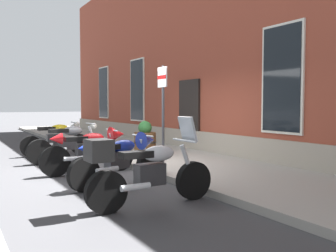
% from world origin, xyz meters
% --- Properties ---
extents(ground_plane, '(140.00, 140.00, 0.00)m').
position_xyz_m(ground_plane, '(0.00, 0.00, 0.00)').
color(ground_plane, '#38383A').
extents(sidewalk, '(32.57, 2.97, 0.13)m').
position_xyz_m(sidewalk, '(0.00, 1.49, 0.06)').
color(sidewalk, gray).
rests_on(sidewalk, ground_plane).
extents(brick_pub_facade, '(26.57, 7.34, 7.02)m').
position_xyz_m(brick_pub_facade, '(0.00, 6.59, 3.50)').
color(brick_pub_facade, brown).
rests_on(brick_pub_facade, ground_plane).
extents(motorcycle_yellow_naked, '(0.62, 2.03, 1.00)m').
position_xyz_m(motorcycle_yellow_naked, '(-3.16, -0.91, 0.49)').
color(motorcycle_yellow_naked, black).
rests_on(motorcycle_yellow_naked, ground_plane).
extents(motorcycle_grey_naked, '(0.62, 2.19, 1.02)m').
position_xyz_m(motorcycle_grey_naked, '(-1.71, -0.93, 0.50)').
color(motorcycle_grey_naked, black).
rests_on(motorcycle_grey_naked, ground_plane).
extents(motorcycle_red_sport, '(0.62, 2.11, 1.02)m').
position_xyz_m(motorcycle_red_sport, '(0.08, -0.95, 0.56)').
color(motorcycle_red_sport, black).
rests_on(motorcycle_red_sport, ground_plane).
extents(motorcycle_blue_sport, '(0.77, 2.10, 0.98)m').
position_xyz_m(motorcycle_blue_sport, '(1.49, -0.83, 0.54)').
color(motorcycle_blue_sport, black).
rests_on(motorcycle_blue_sport, ground_plane).
extents(motorcycle_silver_touring, '(0.62, 2.10, 1.33)m').
position_xyz_m(motorcycle_silver_touring, '(3.10, -1.17, 0.56)').
color(motorcycle_silver_touring, black).
rests_on(motorcycle_silver_touring, ground_plane).
extents(parking_sign, '(0.36, 0.07, 2.24)m').
position_xyz_m(parking_sign, '(0.84, 0.41, 1.58)').
color(parking_sign, '#4C4C51').
rests_on(parking_sign, sidewalk).
extents(barrel_planter, '(0.67, 0.67, 0.91)m').
position_xyz_m(barrel_planter, '(-1.79, 1.31, 0.50)').
color(barrel_planter, brown).
rests_on(barrel_planter, sidewalk).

